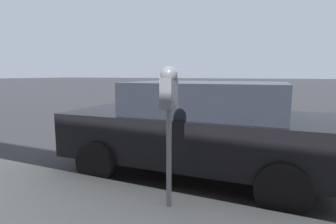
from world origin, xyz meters
TOP-DOWN VIEW (x-y plane):
  - ground_plane at (0.00, 0.00)m, footprint 220.00×220.00m
  - parking_meter at (-2.56, -0.34)m, footprint 0.21×0.19m
  - car_black at (-1.14, -0.24)m, footprint 2.09×4.30m

SIDE VIEW (x-z plane):
  - ground_plane at x=0.00m, z-range 0.00..0.00m
  - car_black at x=-1.14m, z-range 0.04..1.58m
  - parking_meter at x=-2.56m, z-range 0.57..2.18m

